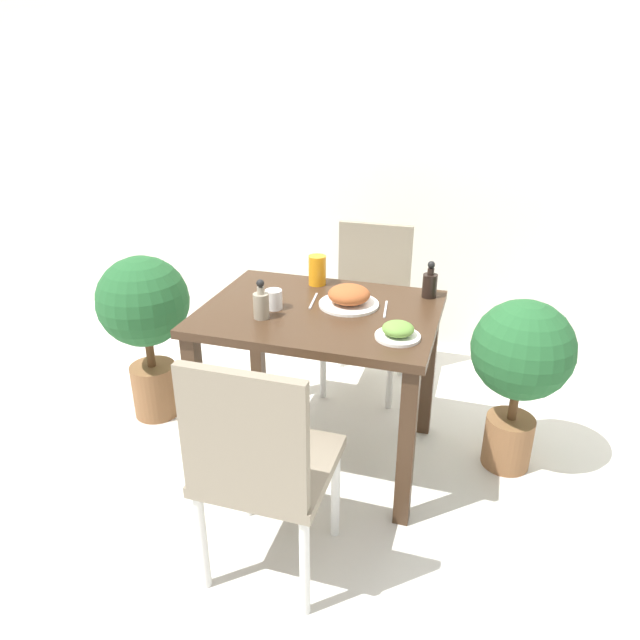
{
  "coord_description": "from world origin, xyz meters",
  "views": [
    {
      "loc": [
        0.64,
        -2.08,
        1.65
      ],
      "look_at": [
        0.0,
        0.0,
        0.68
      ],
      "focal_mm": 32.0,
      "sensor_mm": 36.0,
      "label": 1
    }
  ],
  "objects_px": {
    "side_plate": "(398,331)",
    "chair_near": "(260,462)",
    "juice_glass": "(317,270)",
    "drink_cup": "(274,299)",
    "food_plate": "(349,297)",
    "potted_plant_left": "(145,315)",
    "chair_far": "(369,299)",
    "potted_plant_right": "(521,362)",
    "sauce_bottle": "(430,284)",
    "condiment_bottle": "(261,304)"
  },
  "relations": [
    {
      "from": "sauce_bottle",
      "to": "potted_plant_right",
      "type": "relative_size",
      "value": 0.21
    },
    {
      "from": "potted_plant_left",
      "to": "drink_cup",
      "type": "bearing_deg",
      "value": -9.55
    },
    {
      "from": "food_plate",
      "to": "potted_plant_left",
      "type": "distance_m",
      "value": 1.03
    },
    {
      "from": "chair_near",
      "to": "sauce_bottle",
      "type": "height_order",
      "value": "sauce_bottle"
    },
    {
      "from": "side_plate",
      "to": "chair_far",
      "type": "bearing_deg",
      "value": 108.47
    },
    {
      "from": "sauce_bottle",
      "to": "condiment_bottle",
      "type": "bearing_deg",
      "value": -145.22
    },
    {
      "from": "chair_near",
      "to": "food_plate",
      "type": "bearing_deg",
      "value": -95.79
    },
    {
      "from": "food_plate",
      "to": "sauce_bottle",
      "type": "bearing_deg",
      "value": 32.54
    },
    {
      "from": "food_plate",
      "to": "juice_glass",
      "type": "bearing_deg",
      "value": 134.95
    },
    {
      "from": "food_plate",
      "to": "side_plate",
      "type": "height_order",
      "value": "food_plate"
    },
    {
      "from": "chair_near",
      "to": "condiment_bottle",
      "type": "bearing_deg",
      "value": -68.91
    },
    {
      "from": "drink_cup",
      "to": "condiment_bottle",
      "type": "distance_m",
      "value": 0.11
    },
    {
      "from": "chair_near",
      "to": "sauce_bottle",
      "type": "xyz_separation_m",
      "value": [
        0.39,
        0.99,
        0.29
      ]
    },
    {
      "from": "potted_plant_left",
      "to": "side_plate",
      "type": "bearing_deg",
      "value": -11.11
    },
    {
      "from": "chair_near",
      "to": "food_plate",
      "type": "distance_m",
      "value": 0.85
    },
    {
      "from": "juice_glass",
      "to": "sauce_bottle",
      "type": "xyz_separation_m",
      "value": [
        0.51,
        -0.01,
        -0.01
      ]
    },
    {
      "from": "chair_near",
      "to": "food_plate",
      "type": "relative_size",
      "value": 3.48
    },
    {
      "from": "juice_glass",
      "to": "potted_plant_left",
      "type": "xyz_separation_m",
      "value": [
        -0.8,
        -0.2,
        -0.24
      ]
    },
    {
      "from": "chair_near",
      "to": "juice_glass",
      "type": "distance_m",
      "value": 1.05
    },
    {
      "from": "side_plate",
      "to": "potted_plant_right",
      "type": "xyz_separation_m",
      "value": [
        0.47,
        0.35,
        -0.23
      ]
    },
    {
      "from": "drink_cup",
      "to": "potted_plant_left",
      "type": "bearing_deg",
      "value": 170.45
    },
    {
      "from": "juice_glass",
      "to": "sauce_bottle",
      "type": "relative_size",
      "value": 0.84
    },
    {
      "from": "sauce_bottle",
      "to": "condiment_bottle",
      "type": "height_order",
      "value": "same"
    },
    {
      "from": "chair_far",
      "to": "potted_plant_left",
      "type": "bearing_deg",
      "value": -145.28
    },
    {
      "from": "sauce_bottle",
      "to": "potted_plant_right",
      "type": "xyz_separation_m",
      "value": [
        0.41,
        -0.1,
        -0.27
      ]
    },
    {
      "from": "chair_far",
      "to": "drink_cup",
      "type": "relative_size",
      "value": 10.8
    },
    {
      "from": "food_plate",
      "to": "potted_plant_right",
      "type": "relative_size",
      "value": 0.32
    },
    {
      "from": "juice_glass",
      "to": "drink_cup",
      "type": "bearing_deg",
      "value": -104.78
    },
    {
      "from": "chair_far",
      "to": "drink_cup",
      "type": "bearing_deg",
      "value": -106.8
    },
    {
      "from": "chair_near",
      "to": "potted_plant_left",
      "type": "xyz_separation_m",
      "value": [
        -0.93,
        0.8,
        0.06
      ]
    },
    {
      "from": "juice_glass",
      "to": "chair_near",
      "type": "bearing_deg",
      "value": -83.06
    },
    {
      "from": "side_plate",
      "to": "sauce_bottle",
      "type": "xyz_separation_m",
      "value": [
        0.06,
        0.45,
        0.03
      ]
    },
    {
      "from": "chair_near",
      "to": "chair_far",
      "type": "xyz_separation_m",
      "value": [
        0.03,
        1.46,
        0.0
      ]
    },
    {
      "from": "chair_near",
      "to": "drink_cup",
      "type": "xyz_separation_m",
      "value": [
        -0.21,
        0.67,
        0.27
      ]
    },
    {
      "from": "chair_near",
      "to": "potted_plant_left",
      "type": "bearing_deg",
      "value": -40.67
    },
    {
      "from": "side_plate",
      "to": "chair_near",
      "type": "bearing_deg",
      "value": -121.16
    },
    {
      "from": "side_plate",
      "to": "juice_glass",
      "type": "relative_size",
      "value": 1.24
    },
    {
      "from": "juice_glass",
      "to": "sauce_bottle",
      "type": "bearing_deg",
      "value": -0.64
    },
    {
      "from": "food_plate",
      "to": "potted_plant_right",
      "type": "distance_m",
      "value": 0.77
    },
    {
      "from": "potted_plant_left",
      "to": "chair_near",
      "type": "bearing_deg",
      "value": -40.67
    },
    {
      "from": "drink_cup",
      "to": "sauce_bottle",
      "type": "height_order",
      "value": "sauce_bottle"
    },
    {
      "from": "condiment_bottle",
      "to": "chair_far",
      "type": "bearing_deg",
      "value": 74.33
    },
    {
      "from": "chair_far",
      "to": "sauce_bottle",
      "type": "bearing_deg",
      "value": -51.94
    },
    {
      "from": "sauce_bottle",
      "to": "potted_plant_left",
      "type": "distance_m",
      "value": 1.35
    },
    {
      "from": "chair_near",
      "to": "sauce_bottle",
      "type": "bearing_deg",
      "value": -111.41
    },
    {
      "from": "chair_far",
      "to": "drink_cup",
      "type": "distance_m",
      "value": 0.86
    },
    {
      "from": "juice_glass",
      "to": "potted_plant_left",
      "type": "relative_size",
      "value": 0.16
    },
    {
      "from": "juice_glass",
      "to": "potted_plant_right",
      "type": "xyz_separation_m",
      "value": [
        0.92,
        -0.1,
        -0.27
      ]
    },
    {
      "from": "food_plate",
      "to": "condiment_bottle",
      "type": "distance_m",
      "value": 0.38
    },
    {
      "from": "potted_plant_left",
      "to": "potted_plant_right",
      "type": "relative_size",
      "value": 1.07
    }
  ]
}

